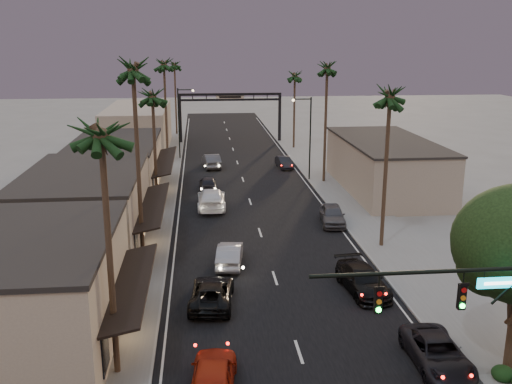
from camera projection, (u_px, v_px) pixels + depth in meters
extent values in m
plane|color=slate|center=(247.00, 194.00, 56.79)|extent=(200.00, 200.00, 0.00)
cube|color=black|center=(244.00, 182.00, 61.59)|extent=(14.00, 120.00, 0.02)
cube|color=slate|center=(159.00, 169.00, 67.40)|extent=(5.00, 92.00, 0.12)
cube|color=slate|center=(317.00, 166.00, 69.22)|extent=(5.00, 92.00, 0.12)
cube|color=tan|center=(31.00, 294.00, 27.92)|extent=(8.00, 12.00, 5.50)
cube|color=gray|center=(85.00, 212.00, 41.38)|extent=(8.00, 14.00, 5.50)
cube|color=tan|center=(116.00, 168.00, 56.83)|extent=(8.00, 16.00, 5.00)
cube|color=gray|center=(139.00, 128.00, 78.81)|extent=(8.00, 20.00, 6.00)
cube|color=gray|center=(385.00, 166.00, 57.48)|extent=(8.00, 18.00, 5.00)
cylinder|color=black|center=(422.00, 272.00, 20.80)|extent=(8.40, 0.16, 0.16)
cube|color=black|center=(378.00, 300.00, 20.91)|extent=(0.28, 0.22, 1.00)
cube|color=black|center=(462.00, 297.00, 21.22)|extent=(0.28, 0.22, 1.00)
cube|color=#0B96AD|center=(502.00, 283.00, 21.23)|extent=(1.90, 0.08, 0.42)
cylinder|color=#38281C|center=(512.00, 339.00, 26.02)|extent=(0.52, 0.52, 3.20)
sphere|color=black|center=(488.00, 265.00, 25.61)|extent=(2.80, 2.80, 2.80)
cube|color=black|center=(180.00, 119.00, 84.02)|extent=(0.40, 0.40, 7.00)
cube|color=black|center=(280.00, 118.00, 85.43)|extent=(0.40, 0.40, 7.00)
cube|color=black|center=(230.00, 94.00, 83.80)|extent=(15.20, 0.35, 0.35)
cube|color=black|center=(230.00, 100.00, 84.01)|extent=(15.20, 0.30, 0.30)
cube|color=beige|center=(230.00, 97.00, 83.88)|extent=(4.20, 0.12, 1.00)
cylinder|color=black|center=(310.00, 139.00, 61.12)|extent=(0.16, 0.16, 9.00)
cylinder|color=black|center=(302.00, 99.00, 59.92)|extent=(2.00, 0.12, 0.12)
sphere|color=#FFD899|center=(293.00, 100.00, 59.86)|extent=(0.30, 0.30, 0.30)
cylinder|color=black|center=(179.00, 124.00, 72.25)|extent=(0.16, 0.16, 9.00)
cylinder|color=black|center=(186.00, 90.00, 71.23)|extent=(2.00, 0.12, 0.12)
sphere|color=#FFD899|center=(193.00, 90.00, 71.35)|extent=(0.30, 0.30, 0.30)
cylinder|color=#38281C|center=(110.00, 261.00, 24.74)|extent=(0.28, 0.28, 11.00)
sphere|color=black|center=(100.00, 121.00, 23.17)|extent=(3.20, 3.20, 3.20)
cylinder|color=#38281C|center=(139.00, 172.00, 36.98)|extent=(0.28, 0.28, 13.00)
sphere|color=black|center=(132.00, 60.00, 35.15)|extent=(3.20, 3.20, 3.20)
cylinder|color=#38281C|center=(155.00, 154.00, 50.83)|extent=(0.28, 0.28, 10.00)
sphere|color=black|center=(152.00, 90.00, 49.39)|extent=(3.20, 3.20, 3.20)
cylinder|color=#38281C|center=(166.00, 115.00, 68.84)|extent=(0.28, 0.28, 12.00)
sphere|color=black|center=(164.00, 59.00, 67.14)|extent=(3.20, 3.20, 3.20)
cylinder|color=#38281C|center=(385.00, 174.00, 40.81)|extent=(0.28, 0.28, 11.00)
sphere|color=black|center=(391.00, 88.00, 39.23)|extent=(3.20, 3.20, 3.20)
cylinder|color=#38281C|center=(325.00, 127.00, 59.91)|extent=(0.28, 0.28, 12.00)
sphere|color=black|center=(327.00, 62.00, 58.21)|extent=(3.20, 3.20, 3.20)
cylinder|color=#38281C|center=(294.00, 113.00, 79.39)|extent=(0.28, 0.28, 10.00)
sphere|color=black|center=(295.00, 72.00, 77.95)|extent=(3.20, 3.20, 3.20)
cylinder|color=#38281C|center=(176.00, 100.00, 91.11)|extent=(0.28, 0.28, 11.00)
sphere|color=black|center=(174.00, 61.00, 89.54)|extent=(3.20, 3.20, 3.20)
imported|color=#9E1F0B|center=(213.00, 377.00, 24.44)|extent=(2.44, 5.06, 1.67)
imported|color=black|center=(212.00, 293.00, 32.82)|extent=(2.91, 5.37, 1.43)
imported|color=gray|center=(230.00, 254.00, 38.61)|extent=(2.16, 4.74, 1.51)
imported|color=white|center=(211.00, 199.00, 51.70)|extent=(2.62, 6.20, 1.79)
imported|color=black|center=(208.00, 183.00, 58.06)|extent=(1.74, 4.14, 1.40)
imported|color=#46474B|center=(212.00, 161.00, 68.14)|extent=(2.32, 5.23, 1.67)
imported|color=black|center=(437.00, 353.00, 26.55)|extent=(2.42, 5.07, 1.40)
imported|color=black|center=(363.00, 280.00, 34.49)|extent=(2.72, 5.47, 1.53)
imported|color=#434448|center=(332.00, 215.00, 47.19)|extent=(2.44, 4.92, 1.61)
imported|color=black|center=(284.00, 162.00, 68.01)|extent=(1.85, 4.22, 1.35)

